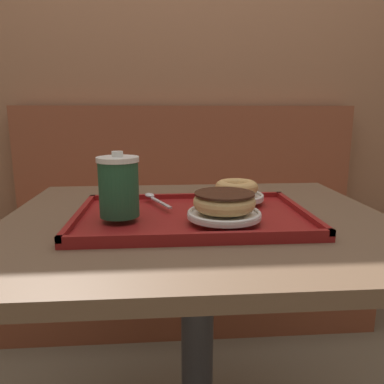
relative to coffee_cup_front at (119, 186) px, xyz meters
name	(u,v)px	position (x,y,z in m)	size (l,w,h in m)	color
wall_behind	(178,64)	(0.17, 1.17, 0.38)	(8.00, 0.05, 2.40)	#9E6B4C
booth_bench	(188,251)	(0.21, 0.93, -0.51)	(1.64, 0.44, 1.00)	brown
cafe_table	(197,286)	(0.17, 0.07, -0.26)	(0.89, 0.76, 0.74)	brown
serving_tray	(192,217)	(0.15, 0.04, -0.08)	(0.51, 0.34, 0.02)	maroon
coffee_cup_front	(119,186)	(0.00, 0.00, 0.00)	(0.09, 0.09, 0.14)	#235638
plate_with_chocolate_donut	(224,214)	(0.22, -0.03, -0.06)	(0.15, 0.15, 0.01)	white
donut_chocolate_glazed	(224,202)	(0.22, -0.03, -0.03)	(0.13, 0.13, 0.04)	#DBB270
plate_with_plain_donut	(236,196)	(0.27, 0.13, -0.06)	(0.14, 0.14, 0.01)	white
donut_plain	(237,187)	(0.27, 0.13, -0.03)	(0.11, 0.11, 0.03)	tan
spoon	(153,197)	(0.06, 0.15, -0.06)	(0.07, 0.14, 0.01)	silver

